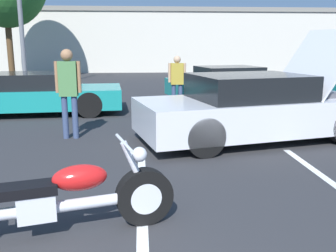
% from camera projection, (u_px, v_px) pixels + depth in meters
% --- Properties ---
extents(parking_stripe_back, '(0.12, 4.68, 0.01)m').
position_uv_depth(parking_stripe_back, '(142.00, 209.00, 4.43)').
color(parking_stripe_back, white).
rests_on(parking_stripe_back, ground).
extents(far_building, '(32.00, 4.20, 4.40)m').
position_uv_depth(far_building, '(126.00, 38.00, 27.27)').
color(far_building, beige).
rests_on(far_building, ground).
extents(motorcycle, '(2.47, 0.94, 0.94)m').
position_uv_depth(motorcycle, '(51.00, 202.00, 3.70)').
color(motorcycle, black).
rests_on(motorcycle, ground).
extents(show_car_hood_open, '(5.04, 2.93, 2.22)m').
position_uv_depth(show_car_hood_open, '(257.00, 108.00, 7.55)').
color(show_car_hood_open, silver).
rests_on(show_car_hood_open, ground).
extents(parked_car_mid_left_row, '(4.63, 2.29, 1.14)m').
position_uv_depth(parked_car_mid_left_row, '(38.00, 94.00, 10.45)').
color(parked_car_mid_left_row, teal).
rests_on(parked_car_mid_left_row, ground).
extents(parked_car_mid_right_row, '(4.82, 2.83, 1.15)m').
position_uv_depth(parked_car_mid_right_row, '(232.00, 83.00, 13.27)').
color(parked_car_mid_right_row, teal).
rests_on(parked_car_mid_right_row, ground).
extents(spectator_near_motorcycle, '(0.52, 0.24, 1.82)m').
position_uv_depth(spectator_near_motorcycle, '(68.00, 86.00, 7.54)').
color(spectator_near_motorcycle, '#38476B').
rests_on(spectator_near_motorcycle, ground).
extents(spectator_midground, '(0.52, 0.21, 1.59)m').
position_uv_depth(spectator_midground, '(177.00, 79.00, 10.84)').
color(spectator_midground, '#38476B').
rests_on(spectator_midground, ground).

